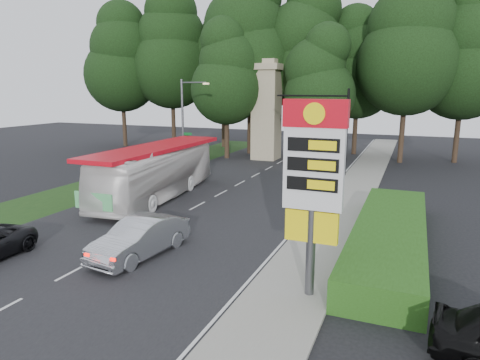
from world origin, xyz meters
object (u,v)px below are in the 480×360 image
at_px(monument, 266,109).
at_px(transit_bus, 157,172).
at_px(streetlight_signs, 185,120).
at_px(sedan_silver, 140,238).
at_px(gas_station_pylon, 313,173).
at_px(traffic_signal_mast, 331,120).

height_order(monument, transit_bus, monument).
height_order(streetlight_signs, sedan_silver, streetlight_signs).
relative_size(gas_station_pylon, streetlight_signs, 0.86).
bearing_deg(gas_station_pylon, traffic_signal_mast, 99.09).
bearing_deg(traffic_signal_mast, sedan_silver, -101.20).
distance_m(traffic_signal_mast, sedan_silver, 21.86).
xyz_separation_m(gas_station_pylon, transit_bus, (-12.70, 9.92, -2.71)).
relative_size(gas_station_pylon, sedan_silver, 1.36).
distance_m(streetlight_signs, monument, 9.44).
xyz_separation_m(monument, sedan_silver, (3.50, -27.11, -4.27)).
bearing_deg(transit_bus, traffic_signal_mast, 47.01).
xyz_separation_m(streetlight_signs, monument, (4.99, 7.99, 0.67)).
xyz_separation_m(gas_station_pylon, traffic_signal_mast, (-3.52, 22.00, 0.22)).
relative_size(monument, transit_bus, 0.80).
relative_size(streetlight_signs, sedan_silver, 1.58).
distance_m(gas_station_pylon, traffic_signal_mast, 22.29).
bearing_deg(monument, traffic_signal_mast, -38.00).
relative_size(transit_bus, sedan_silver, 2.48).
distance_m(gas_station_pylon, transit_bus, 16.34).
height_order(gas_station_pylon, transit_bus, gas_station_pylon).
distance_m(gas_station_pylon, streetlight_signs, 25.74).
bearing_deg(gas_station_pylon, monument, 111.80).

